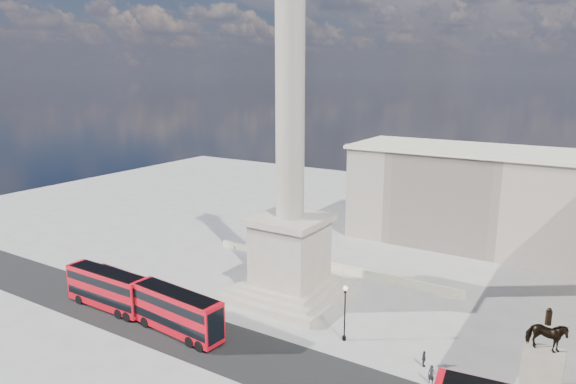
# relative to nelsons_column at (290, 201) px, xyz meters

# --- Properties ---
(ground) EXTENTS (180.00, 180.00, 0.00)m
(ground) POSITION_rel_nelsons_column_xyz_m (0.00, -5.00, -12.92)
(ground) COLOR #A4A39C
(ground) RESTS_ON ground
(asphalt_road) EXTENTS (120.00, 9.00, 0.01)m
(asphalt_road) POSITION_rel_nelsons_column_xyz_m (5.00, -15.00, -12.91)
(asphalt_road) COLOR black
(asphalt_road) RESTS_ON ground
(nelsons_column) EXTENTS (14.00, 14.00, 49.85)m
(nelsons_column) POSITION_rel_nelsons_column_xyz_m (0.00, 0.00, 0.00)
(nelsons_column) COLOR #B5A997
(nelsons_column) RESTS_ON ground
(balustrade_wall) EXTENTS (40.00, 0.60, 1.10)m
(balustrade_wall) POSITION_rel_nelsons_column_xyz_m (0.00, 11.00, -12.37)
(balustrade_wall) COLOR beige
(balustrade_wall) RESTS_ON ground
(building_northeast) EXTENTS (51.00, 17.00, 16.60)m
(building_northeast) POSITION_rel_nelsons_column_xyz_m (20.00, 35.00, -4.59)
(building_northeast) COLOR beige
(building_northeast) RESTS_ON ground
(red_bus_a) EXTENTS (12.21, 2.96, 4.94)m
(red_bus_a) POSITION_rel_nelsons_column_xyz_m (-17.16, -15.34, -10.32)
(red_bus_a) COLOR red
(red_bus_a) RESTS_ON ground
(red_bus_b) EXTENTS (12.56, 3.88, 5.02)m
(red_bus_b) POSITION_rel_nelsons_column_xyz_m (-5.28, -15.51, -10.29)
(red_bus_b) COLOR red
(red_bus_b) RESTS_ON ground
(red_bus_e) EXTENTS (10.62, 3.01, 4.26)m
(red_bus_e) POSITION_rel_nelsons_column_xyz_m (-16.13, -13.97, -10.68)
(red_bus_e) COLOR red
(red_bus_e) RESTS_ON ground
(victorian_lamp) EXTENTS (0.55, 0.55, 6.40)m
(victorian_lamp) POSITION_rel_nelsons_column_xyz_m (11.34, -6.94, -9.15)
(victorian_lamp) COLOR black
(victorian_lamp) RESTS_ON ground
(equestrian_statue) EXTENTS (4.24, 3.18, 8.77)m
(equestrian_statue) POSITION_rel_nelsons_column_xyz_m (30.85, -6.81, -9.85)
(equestrian_statue) COLOR beige
(equestrian_statue) RESTS_ON ground
(pedestrian_walking) EXTENTS (0.75, 0.55, 1.89)m
(pedestrian_walking) POSITION_rel_nelsons_column_xyz_m (21.90, -9.97, -11.97)
(pedestrian_walking) COLOR black
(pedestrian_walking) RESTS_ON ground
(pedestrian_crossing) EXTENTS (0.83, 1.08, 1.70)m
(pedestrian_crossing) POSITION_rel_nelsons_column_xyz_m (20.40, -7.45, -12.07)
(pedestrian_crossing) COLOR black
(pedestrian_crossing) RESTS_ON ground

